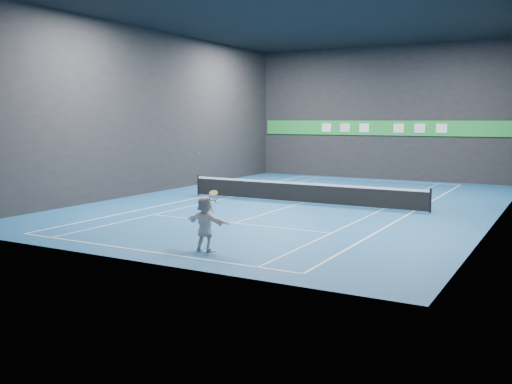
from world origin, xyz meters
The scene contains 20 objects.
ground centered at (0.00, 0.00, 0.00)m, with size 26.00×26.00×0.00m, color #184F85.
ceiling centered at (0.00, 0.00, 9.00)m, with size 26.00×26.00×0.00m, color black.
wall_back centered at (0.00, 13.00, 4.50)m, with size 18.00×0.10×9.00m, color black.
wall_front centered at (0.00, -13.00, 4.50)m, with size 18.00×0.10×9.00m, color black.
wall_left centered at (-9.00, 0.00, 4.50)m, with size 0.10×26.00×9.00m, color black.
wall_right centered at (9.00, 0.00, 4.50)m, with size 0.10×26.00×9.00m, color black.
baseline_near centered at (0.00, -11.89, 0.00)m, with size 10.98×0.08×0.01m, color white.
baseline_far centered at (0.00, 11.89, 0.00)m, with size 10.98×0.08×0.01m, color white.
sideline_doubles_left centered at (-5.49, 0.00, 0.00)m, with size 0.08×23.78×0.01m, color white.
sideline_doubles_right centered at (5.49, 0.00, 0.00)m, with size 0.08×23.78×0.01m, color white.
sideline_singles_left centered at (-4.11, 0.00, 0.00)m, with size 0.06×23.78×0.01m, color white.
sideline_singles_right centered at (4.11, 0.00, 0.00)m, with size 0.06×23.78×0.01m, color white.
service_line_near centered at (0.00, -6.40, 0.00)m, with size 8.23×0.06×0.01m, color white.
service_line_far centered at (0.00, 6.40, 0.00)m, with size 8.23×0.06×0.01m, color white.
center_service_line centered at (0.00, 0.00, 0.00)m, with size 0.06×12.80×0.01m, color white.
player centered at (1.72, -10.96, 0.87)m, with size 1.61×0.51×1.73m, color silver.
tennis_ball centered at (1.33, -10.74, 3.00)m, with size 0.07×0.07×0.07m, color #BEE726.
tennis_net centered at (0.00, 0.00, 0.54)m, with size 12.50×0.10×1.07m.
sponsor_banner centered at (0.00, 12.93, 3.50)m, with size 17.64×0.11×1.00m.
tennis_racket centered at (2.01, -10.91, 1.67)m, with size 0.43×0.34×0.73m.
Camera 1 is at (11.58, -25.39, 4.08)m, focal length 40.00 mm.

